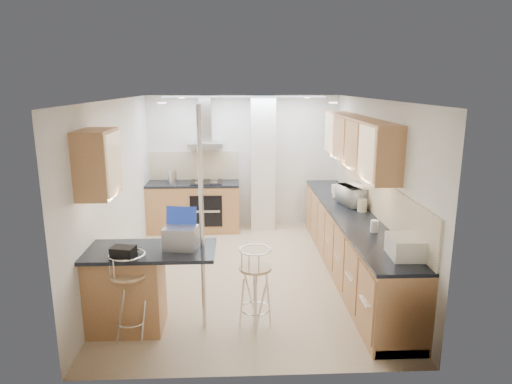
{
  "coord_description": "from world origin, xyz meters",
  "views": [
    {
      "loc": [
        -0.16,
        -6.21,
        2.71
      ],
      "look_at": [
        0.14,
        0.2,
        1.18
      ],
      "focal_mm": 32.0,
      "sensor_mm": 36.0,
      "label": 1
    }
  ],
  "objects_px": {
    "bread_bin": "(405,247)",
    "bar_stool_near": "(130,296)",
    "microwave": "(354,195)",
    "bar_stool_end": "(255,288)",
    "laptop": "(181,238)"
  },
  "relations": [
    {
      "from": "bread_bin",
      "to": "bar_stool_near",
      "type": "bearing_deg",
      "value": -178.92
    },
    {
      "from": "microwave",
      "to": "bar_stool_end",
      "type": "distance_m",
      "value": 2.51
    },
    {
      "from": "microwave",
      "to": "bar_stool_near",
      "type": "distance_m",
      "value": 3.62
    },
    {
      "from": "bar_stool_near",
      "to": "bar_stool_end",
      "type": "distance_m",
      "value": 1.36
    },
    {
      "from": "laptop",
      "to": "bar_stool_near",
      "type": "xyz_separation_m",
      "value": [
        -0.54,
        -0.23,
        -0.57
      ]
    },
    {
      "from": "microwave",
      "to": "laptop",
      "type": "relative_size",
      "value": 1.49
    },
    {
      "from": "bar_stool_near",
      "to": "bread_bin",
      "type": "bearing_deg",
      "value": -19.91
    },
    {
      "from": "microwave",
      "to": "bread_bin",
      "type": "height_order",
      "value": "microwave"
    },
    {
      "from": "bar_stool_near",
      "to": "bread_bin",
      "type": "height_order",
      "value": "bread_bin"
    },
    {
      "from": "bar_stool_end",
      "to": "bread_bin",
      "type": "height_order",
      "value": "bread_bin"
    },
    {
      "from": "microwave",
      "to": "bread_bin",
      "type": "distance_m",
      "value": 2.12
    },
    {
      "from": "laptop",
      "to": "bread_bin",
      "type": "relative_size",
      "value": 0.85
    },
    {
      "from": "laptop",
      "to": "bar_stool_near",
      "type": "bearing_deg",
      "value": -147.75
    },
    {
      "from": "laptop",
      "to": "bar_stool_near",
      "type": "height_order",
      "value": "laptop"
    },
    {
      "from": "microwave",
      "to": "bar_stool_near",
      "type": "relative_size",
      "value": 0.54
    }
  ]
}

